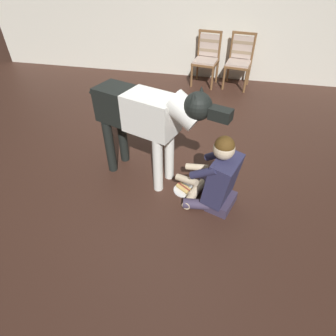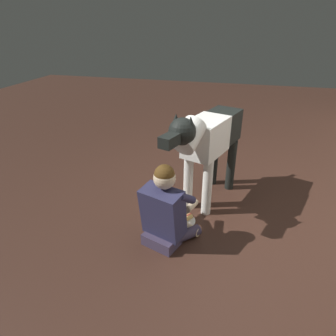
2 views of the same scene
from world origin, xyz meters
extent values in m
plane|color=#3B231A|center=(0.00, 0.00, 0.00)|extent=(15.66, 15.66, 0.00)
cube|color=#3D334B|center=(0.81, -0.73, 0.06)|extent=(0.34, 0.40, 0.12)
cylinder|color=#3D334B|center=(0.61, -0.82, 0.07)|extent=(0.41, 0.15, 0.11)
cylinder|color=beige|center=(0.49, -0.71, 0.06)|extent=(0.18, 0.37, 0.09)
cylinder|color=#3D334B|center=(0.71, -0.53, 0.07)|extent=(0.36, 0.36, 0.11)
cylinder|color=beige|center=(0.54, -0.55, 0.06)|extent=(0.23, 0.37, 0.09)
cube|color=#2B2B4C|center=(0.78, -0.72, 0.37)|extent=(0.39, 0.47, 0.53)
cylinder|color=#2B2B4C|center=(0.59, -0.84, 0.52)|extent=(0.30, 0.17, 0.24)
cylinder|color=beige|center=(0.42, -0.73, 0.30)|extent=(0.27, 0.19, 0.12)
cylinder|color=#2B2B4C|center=(0.70, -0.51, 0.52)|extent=(0.30, 0.17, 0.24)
cylinder|color=beige|center=(0.50, -0.49, 0.30)|extent=(0.28, 0.12, 0.12)
sphere|color=beige|center=(0.75, -0.71, 0.74)|extent=(0.21, 0.21, 0.21)
sphere|color=#533716|center=(0.75, -0.71, 0.77)|extent=(0.19, 0.19, 0.19)
cylinder|color=white|center=(0.15, -0.37, 0.34)|extent=(0.11, 0.11, 0.68)
cylinder|color=white|center=(0.07, -0.60, 0.34)|extent=(0.11, 0.11, 0.68)
cylinder|color=black|center=(-0.49, -0.15, 0.34)|extent=(0.11, 0.11, 0.68)
cylinder|color=black|center=(-0.58, -0.38, 0.34)|extent=(0.11, 0.11, 0.68)
cube|color=white|center=(-0.02, -0.44, 0.88)|extent=(0.63, 0.51, 0.40)
cube|color=black|center=(-0.42, -0.31, 0.88)|extent=(0.55, 0.47, 0.38)
cylinder|color=white|center=(0.34, -0.57, 1.02)|extent=(0.45, 0.36, 0.37)
sphere|color=black|center=(0.47, -0.61, 1.10)|extent=(0.26, 0.26, 0.26)
cube|color=black|center=(0.68, -0.68, 1.08)|extent=(0.23, 0.18, 0.11)
cone|color=black|center=(0.48, -0.53, 1.20)|extent=(0.12, 0.12, 0.12)
cone|color=black|center=(0.43, -0.68, 1.20)|extent=(0.12, 0.12, 0.12)
cylinder|color=black|center=(-0.65, -0.22, 0.84)|extent=(0.35, 0.16, 0.23)
cylinder|color=white|center=(0.38, -0.58, 0.01)|extent=(0.25, 0.25, 0.01)
cylinder|color=tan|center=(0.36, -0.60, 0.04)|extent=(0.18, 0.15, 0.05)
cylinder|color=tan|center=(0.39, -0.56, 0.04)|extent=(0.18, 0.15, 0.05)
cylinder|color=maroon|center=(0.38, -0.58, 0.04)|extent=(0.18, 0.14, 0.04)
camera|label=1|loc=(0.68, -2.88, 2.22)|focal=29.24mm
camera|label=2|loc=(3.05, -0.08, 2.05)|focal=31.57mm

